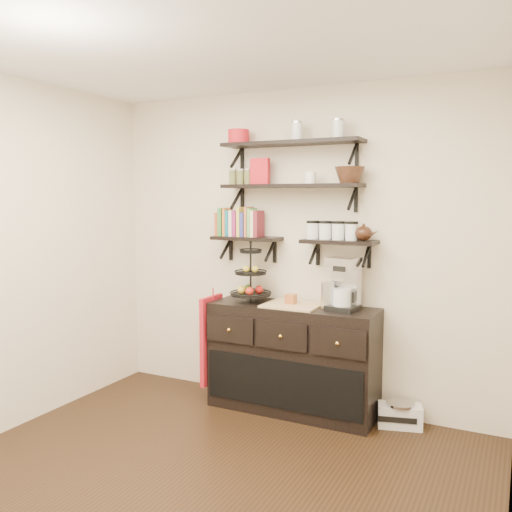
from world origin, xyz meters
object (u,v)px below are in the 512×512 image
object	(u,v)px
fruit_stand	(251,281)
radio	(400,415)
sideboard	(293,358)
coffee_maker	(344,285)

from	to	relation	value
fruit_stand	radio	bearing A→B (deg)	3.07
sideboard	coffee_maker	bearing A→B (deg)	3.87
fruit_stand	radio	size ratio (longest dim) A/B	1.39
coffee_maker	radio	size ratio (longest dim) A/B	1.15
radio	sideboard	bearing A→B (deg)	169.41
sideboard	radio	distance (m)	0.95
fruit_stand	radio	world-z (taller)	fruit_stand
sideboard	radio	xyz separation A→B (m)	(0.88, 0.07, -0.35)
fruit_stand	sideboard	bearing A→B (deg)	-0.54
sideboard	coffee_maker	world-z (taller)	coffee_maker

